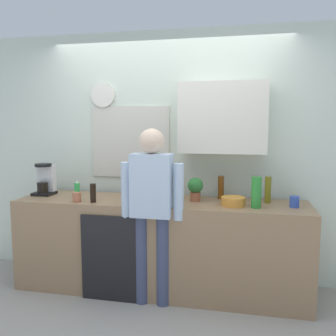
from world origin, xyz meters
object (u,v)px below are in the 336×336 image
(bottle_clear_soda, at_px, (256,192))
(bottle_red_vinegar, at_px, (128,185))
(cup_blue_mug, at_px, (294,202))
(storage_canister, at_px, (155,196))
(mixing_bowl, at_px, (233,201))
(bottle_amber_beer, at_px, (221,187))
(coffee_maker, at_px, (45,181))
(bottle_olive_oil, at_px, (268,190))
(bottle_dark_sauce, at_px, (93,193))
(person_at_sink, at_px, (152,202))
(cup_yellow_cup, at_px, (173,195))
(potted_plant, at_px, (195,188))
(dish_soap, at_px, (77,190))
(cup_terracotta_mug, at_px, (77,197))

(bottle_clear_soda, xyz_separation_m, bottle_red_vinegar, (-1.29, 0.31, -0.03))
(cup_blue_mug, bearing_deg, storage_canister, -173.05)
(bottle_clear_soda, height_order, mixing_bowl, bottle_clear_soda)
(bottle_clear_soda, bearing_deg, cup_blue_mug, 15.01)
(bottle_amber_beer, bearing_deg, coffee_maker, -175.33)
(bottle_olive_oil, xyz_separation_m, bottle_red_vinegar, (-1.41, 0.07, -0.01))
(bottle_red_vinegar, bearing_deg, mixing_bowl, -13.77)
(bottle_olive_oil, bearing_deg, bottle_dark_sauce, -168.57)
(bottle_clear_soda, xyz_separation_m, person_at_sink, (-0.91, -0.19, -0.09))
(cup_yellow_cup, bearing_deg, bottle_dark_sauce, -156.25)
(potted_plant, bearing_deg, coffee_maker, 179.61)
(bottle_olive_oil, relative_size, mixing_bowl, 1.14)
(bottle_clear_soda, height_order, bottle_dark_sauce, bottle_clear_soda)
(dish_soap, bearing_deg, bottle_red_vinegar, 25.95)
(coffee_maker, relative_size, bottle_olive_oil, 1.32)
(bottle_clear_soda, distance_m, person_at_sink, 0.93)
(person_at_sink, bearing_deg, storage_canister, 94.67)
(coffee_maker, distance_m, dish_soap, 0.42)
(bottle_clear_soda, relative_size, mixing_bowl, 1.27)
(bottle_olive_oil, bearing_deg, bottle_amber_beer, 169.14)
(bottle_red_vinegar, height_order, cup_yellow_cup, bottle_red_vinegar)
(bottle_dark_sauce, distance_m, bottle_amber_beer, 1.25)
(bottle_amber_beer, xyz_separation_m, storage_canister, (-0.57, -0.39, -0.03))
(mixing_bowl, bearing_deg, storage_canister, -171.21)
(bottle_olive_oil, xyz_separation_m, potted_plant, (-0.68, -0.08, 0.01))
(bottle_red_vinegar, xyz_separation_m, potted_plant, (0.72, -0.15, 0.02))
(bottle_clear_soda, distance_m, cup_yellow_cup, 0.84)
(mixing_bowl, distance_m, person_at_sink, 0.74)
(storage_canister, bearing_deg, mixing_bowl, 8.79)
(bottle_amber_beer, relative_size, mixing_bowl, 1.05)
(bottle_clear_soda, distance_m, cup_blue_mug, 0.36)
(potted_plant, relative_size, storage_canister, 1.35)
(bottle_dark_sauce, height_order, person_at_sink, person_at_sink)
(bottle_olive_oil, bearing_deg, person_at_sink, -156.98)
(cup_terracotta_mug, bearing_deg, coffee_maker, 150.44)
(cup_terracotta_mug, xyz_separation_m, mixing_bowl, (1.47, 0.15, -0.01))
(bottle_dark_sauce, relative_size, mixing_bowl, 0.82)
(cup_yellow_cup, distance_m, person_at_sink, 0.43)
(cup_yellow_cup, distance_m, potted_plant, 0.26)
(bottle_olive_oil, bearing_deg, coffee_maker, -178.38)
(cup_yellow_cup, height_order, cup_blue_mug, cup_blue_mug)
(coffee_maker, bearing_deg, bottle_amber_beer, 4.67)
(bottle_clear_soda, bearing_deg, cup_terracotta_mug, -176.52)
(bottle_olive_oil, xyz_separation_m, dish_soap, (-1.87, -0.16, -0.05))
(bottle_amber_beer, height_order, cup_terracotta_mug, bottle_amber_beer)
(potted_plant, distance_m, person_at_sink, 0.50)
(bottle_clear_soda, xyz_separation_m, cup_terracotta_mug, (-1.67, -0.10, -0.09))
(cup_blue_mug, bearing_deg, cup_terracotta_mug, -174.54)
(bottle_dark_sauce, xyz_separation_m, person_at_sink, (0.61, -0.10, -0.04))
(bottle_clear_soda, bearing_deg, bottle_dark_sauce, -176.79)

